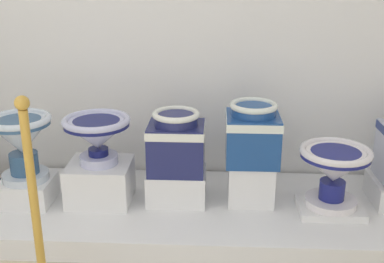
{
  "coord_description": "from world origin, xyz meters",
  "views": [
    {
      "loc": [
        1.82,
        -0.34,
        1.57
      ],
      "look_at": [
        1.68,
        2.39,
        0.61
      ],
      "focal_mm": 44.97,
      "sensor_mm": 36.0,
      "label": 1
    }
  ],
  "objects_px": {
    "plinth_block_central_ornate": "(101,182)",
    "plinth_block_leftmost": "(177,185)",
    "antique_toilet_central_ornate": "(97,133)",
    "plinth_block_rightmost": "(28,190)",
    "antique_toilet_tall_cobalt": "(253,131)",
    "stanchion_post_near_left": "(39,246)",
    "antique_toilet_pale_glazed": "(334,167)",
    "antique_toilet_leftmost": "(176,140)",
    "plinth_block_tall_cobalt": "(250,180)",
    "antique_toilet_rightmost": "(21,138)",
    "plinth_block_pale_glazed": "(330,208)"
  },
  "relations": [
    {
      "from": "antique_toilet_central_ornate",
      "to": "antique_toilet_leftmost",
      "type": "height_order",
      "value": "antique_toilet_leftmost"
    },
    {
      "from": "plinth_block_rightmost",
      "to": "plinth_block_pale_glazed",
      "type": "distance_m",
      "value": 1.89
    },
    {
      "from": "plinth_block_pale_glazed",
      "to": "antique_toilet_leftmost",
      "type": "bearing_deg",
      "value": 173.26
    },
    {
      "from": "plinth_block_central_ornate",
      "to": "plinth_block_tall_cobalt",
      "type": "xyz_separation_m",
      "value": [
        0.95,
        0.06,
        0.01
      ]
    },
    {
      "from": "antique_toilet_leftmost",
      "to": "plinth_block_tall_cobalt",
      "type": "height_order",
      "value": "antique_toilet_leftmost"
    },
    {
      "from": "plinth_block_tall_cobalt",
      "to": "antique_toilet_tall_cobalt",
      "type": "relative_size",
      "value": 0.8
    },
    {
      "from": "plinth_block_rightmost",
      "to": "antique_toilet_tall_cobalt",
      "type": "bearing_deg",
      "value": 4.4
    },
    {
      "from": "antique_toilet_central_ornate",
      "to": "stanchion_post_near_left",
      "type": "height_order",
      "value": "stanchion_post_near_left"
    },
    {
      "from": "plinth_block_leftmost",
      "to": "plinth_block_rightmost",
      "type": "bearing_deg",
      "value": -175.32
    },
    {
      "from": "plinth_block_leftmost",
      "to": "stanchion_post_near_left",
      "type": "bearing_deg",
      "value": -121.87
    },
    {
      "from": "plinth_block_rightmost",
      "to": "stanchion_post_near_left",
      "type": "distance_m",
      "value": 0.92
    },
    {
      "from": "plinth_block_tall_cobalt",
      "to": "plinth_block_pale_glazed",
      "type": "bearing_deg",
      "value": -16.66
    },
    {
      "from": "plinth_block_rightmost",
      "to": "antique_toilet_tall_cobalt",
      "type": "distance_m",
      "value": 1.47
    },
    {
      "from": "plinth_block_central_ornate",
      "to": "antique_toilet_central_ornate",
      "type": "distance_m",
      "value": 0.33
    },
    {
      "from": "plinth_block_tall_cobalt",
      "to": "antique_toilet_tall_cobalt",
      "type": "xyz_separation_m",
      "value": [
        0.0,
        -0.0,
        0.33
      ]
    },
    {
      "from": "plinth_block_pale_glazed",
      "to": "plinth_block_tall_cobalt",
      "type": "bearing_deg",
      "value": 163.34
    },
    {
      "from": "antique_toilet_rightmost",
      "to": "antique_toilet_central_ornate",
      "type": "height_order",
      "value": "antique_toilet_rightmost"
    },
    {
      "from": "plinth_block_rightmost",
      "to": "antique_toilet_rightmost",
      "type": "xyz_separation_m",
      "value": [
        0.0,
        0.0,
        0.35
      ]
    },
    {
      "from": "stanchion_post_near_left",
      "to": "plinth_block_pale_glazed",
      "type": "bearing_deg",
      "value": 27.56
    },
    {
      "from": "plinth_block_rightmost",
      "to": "plinth_block_central_ornate",
      "type": "height_order",
      "value": "plinth_block_central_ornate"
    },
    {
      "from": "plinth_block_leftmost",
      "to": "stanchion_post_near_left",
      "type": "relative_size",
      "value": 0.35
    },
    {
      "from": "plinth_block_pale_glazed",
      "to": "stanchion_post_near_left",
      "type": "relative_size",
      "value": 0.37
    },
    {
      "from": "antique_toilet_central_ornate",
      "to": "antique_toilet_pale_glazed",
      "type": "distance_m",
      "value": 1.44
    },
    {
      "from": "stanchion_post_near_left",
      "to": "antique_toilet_tall_cobalt",
      "type": "bearing_deg",
      "value": 42.15
    },
    {
      "from": "antique_toilet_leftmost",
      "to": "antique_toilet_tall_cobalt",
      "type": "relative_size",
      "value": 1.03
    },
    {
      "from": "antique_toilet_central_ornate",
      "to": "plinth_block_pale_glazed",
      "type": "height_order",
      "value": "antique_toilet_central_ornate"
    },
    {
      "from": "antique_toilet_rightmost",
      "to": "plinth_block_central_ornate",
      "type": "bearing_deg",
      "value": 5.76
    },
    {
      "from": "antique_toilet_leftmost",
      "to": "stanchion_post_near_left",
      "type": "distance_m",
      "value": 1.08
    },
    {
      "from": "antique_toilet_leftmost",
      "to": "stanchion_post_near_left",
      "type": "relative_size",
      "value": 0.37
    },
    {
      "from": "plinth_block_leftmost",
      "to": "antique_toilet_rightmost",
      "type": "bearing_deg",
      "value": -175.32
    },
    {
      "from": "plinth_block_central_ornate",
      "to": "plinth_block_tall_cobalt",
      "type": "distance_m",
      "value": 0.96
    },
    {
      "from": "antique_toilet_central_ornate",
      "to": "plinth_block_leftmost",
      "type": "distance_m",
      "value": 0.6
    },
    {
      "from": "plinth_block_rightmost",
      "to": "antique_toilet_leftmost",
      "type": "xyz_separation_m",
      "value": [
        0.94,
        0.08,
        0.33
      ]
    },
    {
      "from": "antique_toilet_leftmost",
      "to": "antique_toilet_pale_glazed",
      "type": "height_order",
      "value": "antique_toilet_leftmost"
    },
    {
      "from": "antique_toilet_central_ornate",
      "to": "antique_toilet_pale_glazed",
      "type": "height_order",
      "value": "antique_toilet_central_ornate"
    },
    {
      "from": "antique_toilet_pale_glazed",
      "to": "antique_toilet_rightmost",
      "type": "bearing_deg",
      "value": 178.94
    },
    {
      "from": "antique_toilet_pale_glazed",
      "to": "antique_toilet_central_ornate",
      "type": "bearing_deg",
      "value": 176.75
    },
    {
      "from": "plinth_block_central_ornate",
      "to": "plinth_block_tall_cobalt",
      "type": "relative_size",
      "value": 1.28
    },
    {
      "from": "plinth_block_central_ornate",
      "to": "plinth_block_leftmost",
      "type": "bearing_deg",
      "value": 3.65
    },
    {
      "from": "antique_toilet_pale_glazed",
      "to": "plinth_block_leftmost",
      "type": "bearing_deg",
      "value": 173.26
    },
    {
      "from": "antique_toilet_leftmost",
      "to": "antique_toilet_pale_glazed",
      "type": "distance_m",
      "value": 0.96
    },
    {
      "from": "plinth_block_rightmost",
      "to": "antique_toilet_leftmost",
      "type": "height_order",
      "value": "antique_toilet_leftmost"
    },
    {
      "from": "plinth_block_leftmost",
      "to": "stanchion_post_near_left",
      "type": "distance_m",
      "value": 1.07
    },
    {
      "from": "plinth_block_leftmost",
      "to": "stanchion_post_near_left",
      "type": "xyz_separation_m",
      "value": [
        -0.56,
        -0.9,
        0.11
      ]
    },
    {
      "from": "antique_toilet_central_ornate",
      "to": "plinth_block_tall_cobalt",
      "type": "height_order",
      "value": "antique_toilet_central_ornate"
    },
    {
      "from": "plinth_block_central_ornate",
      "to": "antique_toilet_central_ornate",
      "type": "relative_size",
      "value": 0.94
    },
    {
      "from": "antique_toilet_tall_cobalt",
      "to": "stanchion_post_near_left",
      "type": "bearing_deg",
      "value": -137.85
    },
    {
      "from": "antique_toilet_rightmost",
      "to": "plinth_block_pale_glazed",
      "type": "distance_m",
      "value": 1.94
    },
    {
      "from": "plinth_block_leftmost",
      "to": "antique_toilet_pale_glazed",
      "type": "distance_m",
      "value": 0.98
    },
    {
      "from": "antique_toilet_rightmost",
      "to": "antique_toilet_pale_glazed",
      "type": "bearing_deg",
      "value": -1.06
    }
  ]
}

